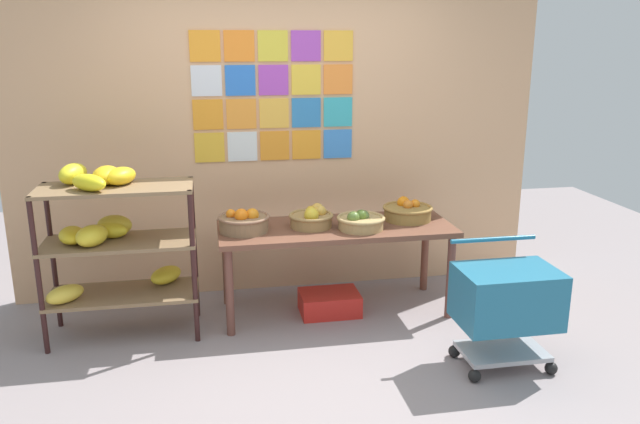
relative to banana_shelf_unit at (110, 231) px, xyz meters
name	(u,v)px	position (x,y,z in m)	size (l,w,h in m)	color
ground	(314,380)	(1.26, -0.90, -0.76)	(9.13, 9.13, 0.00)	gray
back_wall_with_art	(279,126)	(1.26, 0.69, 0.60)	(4.26, 0.07, 2.72)	tan
banana_shelf_unit	(110,231)	(0.00, 0.00, 0.00)	(1.03, 0.55, 1.22)	#341A19
display_table	(336,236)	(1.61, 0.11, -0.16)	(1.75, 0.68, 0.68)	brown
fruit_basket_right	(361,221)	(1.77, 0.00, -0.02)	(0.36, 0.36, 0.14)	tan
fruit_basket_left	(408,211)	(2.19, 0.18, -0.02)	(0.39, 0.39, 0.16)	olive
fruit_basket_back_right	(312,218)	(1.43, 0.12, -0.01)	(0.33, 0.33, 0.17)	olive
fruit_basket_centre	(244,222)	(0.92, 0.09, -0.01)	(0.38, 0.38, 0.18)	#856848
produce_crate_under_table	(329,303)	(1.55, 0.06, -0.68)	(0.45, 0.32, 0.17)	red
shopping_cart	(506,300)	(2.48, -0.93, -0.31)	(0.61, 0.47, 0.79)	black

